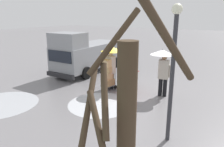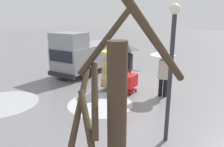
{
  "view_description": "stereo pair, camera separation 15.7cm",
  "coord_description": "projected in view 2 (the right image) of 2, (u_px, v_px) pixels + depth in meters",
  "views": [
    {
      "loc": [
        -4.58,
        9.44,
        3.6
      ],
      "look_at": [
        0.3,
        1.56,
        1.05
      ],
      "focal_mm": 34.81,
      "sensor_mm": 36.0,
      "label": 1
    },
    {
      "loc": [
        -4.71,
        9.36,
        3.6
      ],
      "look_at": [
        0.3,
        1.56,
        1.05
      ],
      "focal_mm": 34.81,
      "sensor_mm": 36.0,
      "label": 2
    }
  ],
  "objects": [
    {
      "name": "slush_patch_under_van",
      "position": [
        2.0,
        103.0,
        9.04
      ],
      "size": [
        2.94,
        2.94,
        0.01
      ],
      "primitive_type": "cylinder",
      "color": "#999BA0",
      "rests_on": "ground"
    },
    {
      "name": "pedestrian_black_side",
      "position": [
        128.0,
        56.0,
        10.82
      ],
      "size": [
        1.04,
        1.04,
        2.15
      ],
      "color": "black",
      "rests_on": "ground"
    },
    {
      "name": "pedestrian_white_side",
      "position": [
        112.0,
        58.0,
        10.38
      ],
      "size": [
        1.04,
        1.04,
        2.15
      ],
      "color": "black",
      "rests_on": "ground"
    },
    {
      "name": "pedestrian_pink_side",
      "position": [
        163.0,
        62.0,
        9.44
      ],
      "size": [
        1.04,
        1.04,
        2.15
      ],
      "color": "black",
      "rests_on": "ground"
    },
    {
      "name": "slush_patch_mid_street",
      "position": [
        100.0,
        104.0,
        8.98
      ],
      "size": [
        2.68,
        2.68,
        0.01
      ],
      "primitive_type": "cylinder",
      "color": "#ADAFB5",
      "rests_on": "ground"
    },
    {
      "name": "shopping_cart_vendor",
      "position": [
        129.0,
        81.0,
        10.09
      ],
      "size": [
        0.58,
        0.82,
        1.04
      ],
      "color": "red",
      "rests_on": "ground"
    },
    {
      "name": "ground_plane",
      "position": [
        134.0,
        87.0,
        11.0
      ],
      "size": [
        90.0,
        90.0,
        0.0
      ],
      "primitive_type": "plane",
      "color": "slate"
    },
    {
      "name": "hand_dolly_boxes",
      "position": [
        108.0,
        73.0,
        10.48
      ],
      "size": [
        0.57,
        0.75,
        1.51
      ],
      "color": "#515156",
      "rests_on": "ground"
    },
    {
      "name": "cargo_van_parked_right",
      "position": [
        88.0,
        53.0,
        13.74
      ],
      "size": [
        2.23,
        5.35,
        2.6
      ],
      "color": "gray",
      "rests_on": "ground"
    },
    {
      "name": "street_lamp",
      "position": [
        171.0,
        62.0,
        5.8
      ],
      "size": [
        0.28,
        0.28,
        3.86
      ],
      "color": "#2D2D33",
      "rests_on": "ground"
    }
  ]
}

